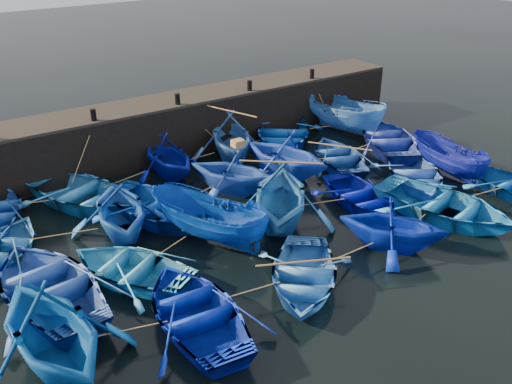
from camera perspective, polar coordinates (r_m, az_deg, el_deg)
ground at (r=20.56m, az=5.07°, el=-5.02°), size 120.00×120.00×0.00m
quay_wall at (r=28.09m, az=-8.51°, el=6.47°), size 26.00×2.50×2.50m
quay_top at (r=27.68m, az=-8.69°, el=9.02°), size 26.00×2.50×0.12m
bollard_1 at (r=25.38m, az=-15.96°, el=7.43°), size 0.24×0.24×0.50m
bollard_2 at (r=26.82m, az=-7.86°, el=9.20°), size 0.24×0.24×0.50m
bollard_3 at (r=28.74m, az=-0.65°, el=10.61°), size 0.24×0.24×0.50m
bollard_4 at (r=31.07m, az=5.62°, el=11.69°), size 0.24×0.24×0.50m
boat_1 at (r=23.76m, az=-16.99°, el=-0.09°), size 5.63×6.37×1.10m
boat_2 at (r=25.36m, az=-8.82°, el=3.60°), size 3.41×3.91×1.98m
boat_3 at (r=26.82m, az=-2.54°, el=5.62°), size 5.44×5.74×2.38m
boat_4 at (r=28.89m, az=2.71°, el=5.90°), size 6.76×6.98×1.18m
boat_5 at (r=30.67m, az=8.77°, el=7.72°), size 2.67×5.52×2.05m
boat_6 at (r=21.00m, az=-24.24°, el=-5.34°), size 5.19×5.33×0.90m
boat_7 at (r=20.96m, az=-13.43°, el=-1.55°), size 4.62×5.03×2.23m
boat_8 at (r=21.91m, az=-9.57°, el=-1.55°), size 5.34×6.25×1.10m
boat_9 at (r=23.59m, az=-2.39°, el=2.15°), size 4.83×4.99×2.01m
boat_10 at (r=24.91m, az=2.96°, el=3.85°), size 4.81×5.23×2.30m
boat_11 at (r=26.73m, az=8.29°, el=3.60°), size 4.48×5.20×0.91m
boat_12 at (r=29.08m, az=13.11°, el=5.27°), size 5.81×6.38×1.08m
boat_13 at (r=18.40m, az=-20.07°, el=-8.76°), size 4.47×5.89×1.15m
boat_14 at (r=18.76m, az=-12.41°, el=-7.34°), size 4.92×5.36×0.91m
boat_15 at (r=20.09m, az=-4.81°, el=-2.84°), size 3.76×4.93×1.80m
boat_16 at (r=20.99m, az=2.44°, el=-0.26°), size 6.27×6.38×2.55m
boat_17 at (r=23.13m, az=10.44°, el=-0.36°), size 3.73×4.71×0.88m
boat_18 at (r=25.46m, az=15.56°, el=1.74°), size 5.28×5.67×0.96m
boat_19 at (r=26.70m, az=18.63°, el=3.21°), size 1.68×4.15×1.59m
boat_20 at (r=15.54m, az=-19.94°, el=-12.80°), size 4.58×5.18×2.52m
boat_21 at (r=16.54m, az=-6.00°, el=-11.75°), size 3.95×5.19×1.01m
boat_22 at (r=18.02m, az=4.72°, el=-8.25°), size 5.30×5.42×0.92m
boat_23 at (r=20.17m, az=13.57°, el=-3.19°), size 4.79×4.88×1.95m
boat_24 at (r=22.93m, az=18.32°, el=-1.20°), size 5.05×6.26×1.15m
wooden_crate at (r=23.29m, az=-1.82°, el=4.90°), size 0.47×0.40×0.29m
mooring_ropes at (r=23.55m, az=-2.64°, el=1.73°), size 17.64×11.58×2.10m
loose_oars at (r=22.63m, az=3.19°, el=3.01°), size 9.66×12.06×1.70m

